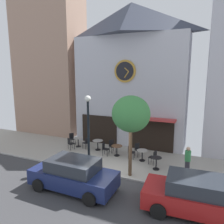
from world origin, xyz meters
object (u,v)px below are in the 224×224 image
Objects in this scene: cafe_table_near_door at (117,148)px; cafe_chair_facing_wall at (70,143)px; cafe_table_rightmost at (78,140)px; parked_car_red at (197,196)px; cafe_chair_curbside at (72,138)px; cafe_chair_by_entrance at (154,156)px; cafe_table_near_curb at (142,153)px; cafe_table_center_right at (156,161)px; cafe_table_leftmost at (98,143)px; cafe_chair_mid_row at (105,148)px; cafe_chair_under_awning at (138,149)px; cafe_chair_outer at (87,142)px; parked_car_navy at (73,174)px; cafe_chair_corner at (130,151)px; street_tree at (131,114)px; pedestrian_green at (188,161)px; street_lamp at (88,131)px; cafe_chair_facing_street at (112,145)px.

cafe_table_near_door is 3.68m from cafe_chair_facing_wall.
parked_car_red is (8.81, -5.01, 0.25)m from cafe_table_rightmost.
cafe_chair_curbside is 1.00× the size of cafe_chair_facing_wall.
cafe_table_rightmost is 10.14m from parked_car_red.
cafe_table_rightmost is 0.80× the size of cafe_chair_by_entrance.
cafe_chair_curbside is (-6.14, 1.01, 0.01)m from cafe_table_near_curb.
cafe_table_center_right is 7.50m from cafe_chair_curbside.
cafe_chair_mid_row is (0.93, -0.75, -0.02)m from cafe_table_leftmost.
cafe_chair_mid_row is at bearing -159.73° from cafe_chair_under_awning.
cafe_table_leftmost is at bearing 161.70° from cafe_table_center_right.
cafe_chair_outer and cafe_chair_facing_wall have the same top height.
parked_car_navy reaches higher than cafe_chair_mid_row.
cafe_chair_mid_row is at bearing 0.28° from cafe_chair_facing_wall.
cafe_table_near_curb is at bearing 140.17° from cafe_table_center_right.
cafe_table_rightmost is 6.27m from parked_car_navy.
cafe_table_leftmost is at bearing -1.59° from cafe_table_rightmost.
cafe_chair_mid_row is 0.21× the size of parked_car_navy.
cafe_table_leftmost is 3.66m from cafe_table_near_curb.
cafe_chair_corner is 6.16m from parked_car_red.
street_tree is 5.99× the size of cafe_table_center_right.
cafe_chair_outer is 0.54× the size of pedestrian_green.
cafe_table_near_curb is 0.86m from cafe_chair_corner.
pedestrian_green is (2.94, 1.29, -2.64)m from street_tree.
street_tree is 5.44m from cafe_table_leftmost.
cafe_chair_outer reaches higher than cafe_table_near_door.
cafe_table_center_right is 3.87m from cafe_chair_mid_row.
parked_car_navy is (1.40, -5.37, 0.21)m from cafe_table_leftmost.
parked_car_navy is at bearing -143.50° from pedestrian_green.
cafe_chair_corner reaches higher than cafe_table_rightmost.
cafe_chair_mid_row reaches higher than cafe_table_leftmost.
parked_car_navy is 5.68m from parked_car_red.
cafe_table_near_door is 0.85m from cafe_chair_mid_row.
street_lamp is at bearing 177.70° from street_tree.
cafe_table_leftmost is at bearing 104.58° from parked_car_navy.
pedestrian_green is (8.40, -0.86, 0.33)m from cafe_chair_facing_wall.
street_lamp reaches higher than pedestrian_green.
cafe_chair_facing_street is 1.00× the size of cafe_chair_outer.
street_lamp is 4.89× the size of cafe_chair_facing_street.
cafe_table_leftmost is 4.51m from cafe_chair_by_entrance.
street_lamp reaches higher than cafe_chair_mid_row.
cafe_table_near_curb is (0.09, 2.27, -2.99)m from street_tree.
cafe_chair_by_entrance is (0.90, 1.98, -2.97)m from street_tree.
pedestrian_green is 6.30m from parked_car_navy.
cafe_table_center_right is (4.71, -1.56, -0.04)m from cafe_table_leftmost.
parked_car_navy is (-3.01, -4.43, 0.23)m from cafe_chair_by_entrance.
cafe_chair_outer is 0.21× the size of parked_car_navy.
cafe_chair_under_awning is (1.95, 0.02, 0.00)m from cafe_chair_facing_street.
cafe_chair_corner is 1.00× the size of cafe_chair_facing_street.
pedestrian_green is (3.37, -1.67, 0.33)m from cafe_chair_under_awning.
cafe_chair_corner is at bearing 134.50° from parked_car_red.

